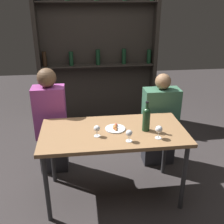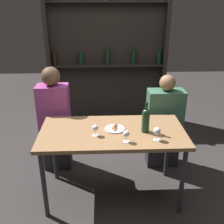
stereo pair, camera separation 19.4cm
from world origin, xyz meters
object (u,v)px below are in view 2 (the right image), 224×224
object	(u,v)px
wine_glass_1	(157,131)
wine_glass_2	(126,134)
wine_glass_0	(95,128)
seated_person_right	(164,125)
seated_person_left	(55,122)
food_plate_0	(115,128)
wine_bottle	(146,119)

from	to	relation	value
wine_glass_1	wine_glass_2	distance (m)	0.28
wine_glass_0	wine_glass_1	world-z (taller)	wine_glass_1
seated_person_right	wine_glass_1	bearing A→B (deg)	-108.77
wine_glass_2	seated_person_left	distance (m)	1.10
wine_glass_0	food_plate_0	bearing A→B (deg)	32.09
wine_bottle	wine_glass_1	distance (m)	0.19
wine_bottle	wine_glass_1	size ratio (longest dim) A/B	2.38
wine_glass_1	seated_person_right	world-z (taller)	seated_person_right
wine_bottle	food_plate_0	world-z (taller)	wine_bottle
wine_glass_2	food_plate_0	world-z (taller)	wine_glass_2
wine_bottle	food_plate_0	distance (m)	0.32
wine_glass_1	seated_person_left	distance (m)	1.30
wine_bottle	wine_glass_1	world-z (taller)	wine_bottle
wine_glass_1	seated_person_left	bearing A→B (deg)	144.32
wine_bottle	wine_glass_0	bearing A→B (deg)	-172.72
wine_glass_0	wine_glass_1	distance (m)	0.56
wine_glass_1	seated_person_right	size ratio (longest dim) A/B	0.11
wine_glass_1	wine_glass_0	bearing A→B (deg)	169.06
wine_bottle	wine_glass_2	size ratio (longest dim) A/B	2.67
wine_glass_0	wine_glass_1	size ratio (longest dim) A/B	0.88
seated_person_left	wine_glass_0	bearing A→B (deg)	-52.72
wine_bottle	wine_glass_0	size ratio (longest dim) A/B	2.71
wine_glass_1	seated_person_left	world-z (taller)	seated_person_left
seated_person_left	wine_bottle	bearing A→B (deg)	-30.99
food_plate_0	seated_person_right	world-z (taller)	seated_person_right
wine_bottle	wine_glass_0	world-z (taller)	wine_bottle
wine_bottle	food_plate_0	bearing A→B (deg)	169.14
wine_bottle	wine_glass_2	bearing A→B (deg)	-136.69
wine_bottle	wine_glass_0	distance (m)	0.48
wine_glass_2	food_plate_0	bearing A→B (deg)	110.38
food_plate_0	seated_person_left	world-z (taller)	seated_person_left
wine_glass_2	seated_person_right	size ratio (longest dim) A/B	0.10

